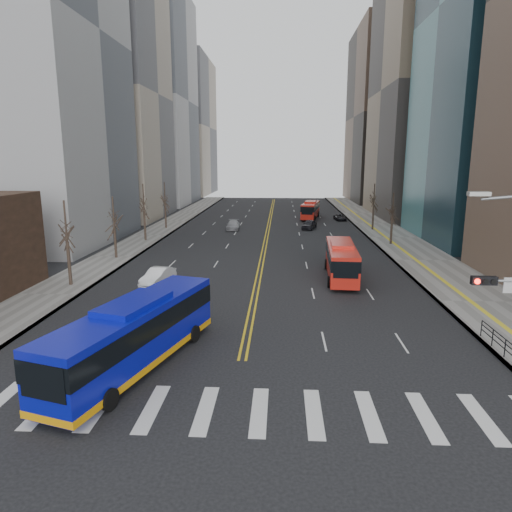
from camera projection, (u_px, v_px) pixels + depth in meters
The scene contains 15 objects.
ground at pixel (232, 411), 19.87m from camera, with size 220.00×220.00×0.00m, color black.
sidewalk_right at pixel (393, 238), 62.84m from camera, with size 7.00×130.00×0.15m, color slate.
sidewalk_left at pixel (150, 235), 64.68m from camera, with size 5.00×130.00×0.15m, color slate.
crosswalk at pixel (232, 410), 19.87m from camera, with size 26.70×4.00×0.01m.
centerline at pixel (268, 227), 73.57m from camera, with size 0.55×100.00×0.01m.
office_towers at pixel (272, 84), 81.74m from camera, with size 83.00×134.00×58.00m.
pedestrian_railing at pixel (505, 345), 24.78m from camera, with size 0.06×6.06×1.02m.
street_trees at pixel (202, 210), 52.97m from camera, with size 35.20×47.20×7.60m.
blue_bus at pixel (135, 332), 23.67m from camera, with size 6.10×12.85×3.66m.
red_bus_near at pixel (341, 258), 41.55m from camera, with size 3.09×10.53×3.32m.
red_bus_far at pixel (310, 209), 83.09m from camera, with size 4.08×10.31×3.22m.
car_white at pixel (158, 276), 39.72m from camera, with size 1.51×4.33×1.43m, color white.
car_dark_mid at pixel (309, 224), 70.88m from camera, with size 1.71×4.24×1.45m, color black.
car_silver at pixel (233, 225), 70.38m from camera, with size 1.92×4.73×1.37m, color gray.
car_dark_far at pixel (340, 217), 81.09m from camera, with size 1.81×3.93×1.09m, color black.
Camera 1 is at (2.04, -17.93, 10.76)m, focal length 32.00 mm.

